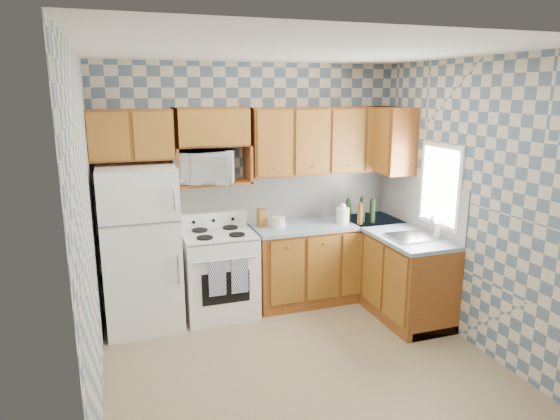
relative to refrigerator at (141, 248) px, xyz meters
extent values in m
plane|color=#867252|center=(1.27, -1.25, -0.84)|extent=(3.40, 3.40, 0.00)
cube|color=slate|center=(1.27, 0.35, 0.51)|extent=(3.40, 0.02, 2.70)
cube|color=slate|center=(2.97, -1.25, 0.51)|extent=(0.02, 3.20, 2.70)
cube|color=silver|center=(1.68, 0.34, 0.36)|extent=(2.60, 0.02, 0.56)
cube|color=silver|center=(2.96, -0.45, 0.36)|extent=(0.02, 1.60, 0.56)
cube|color=white|center=(0.00, 0.00, 0.00)|extent=(0.75, 0.70, 1.68)
cube|color=white|center=(0.80, 0.03, -0.39)|extent=(0.76, 0.65, 0.90)
cube|color=silver|center=(0.80, 0.03, 0.07)|extent=(0.76, 0.65, 0.02)
cube|color=white|center=(0.80, 0.30, 0.16)|extent=(0.76, 0.08, 0.17)
cube|color=navy|center=(0.71, -0.32, -0.30)|extent=(0.18, 0.02, 0.37)
cube|color=navy|center=(0.95, -0.32, -0.30)|extent=(0.18, 0.02, 0.37)
cube|color=brown|center=(2.10, 0.05, -0.40)|extent=(1.75, 0.60, 0.88)
cube|color=brown|center=(2.67, -0.45, -0.40)|extent=(0.60, 1.60, 0.88)
cube|color=gray|center=(2.10, 0.05, 0.06)|extent=(1.77, 0.63, 0.04)
cube|color=gray|center=(2.67, -0.45, 0.06)|extent=(0.63, 1.60, 0.04)
cube|color=brown|center=(2.10, 0.19, 1.01)|extent=(1.75, 0.33, 0.74)
cube|color=brown|center=(-0.02, 0.19, 1.13)|extent=(0.82, 0.33, 0.50)
cube|color=brown|center=(2.81, 0.00, 1.01)|extent=(0.33, 0.70, 0.74)
cube|color=brown|center=(0.80, 0.19, 0.60)|extent=(0.80, 0.33, 0.03)
imported|color=white|center=(0.71, 0.14, 0.78)|extent=(0.70, 0.57, 0.33)
cube|color=#B7B7BC|center=(2.67, -0.80, 0.09)|extent=(0.48, 0.40, 0.03)
cube|color=silver|center=(2.96, -0.80, 0.61)|extent=(0.02, 0.66, 0.86)
cylinder|color=black|center=(2.48, -0.06, 0.22)|extent=(0.06, 0.06, 0.29)
cylinder|color=black|center=(2.58, -0.12, 0.21)|extent=(0.06, 0.06, 0.27)
cylinder|color=#5C3113|center=(2.63, -0.02, 0.20)|extent=(0.06, 0.06, 0.25)
cylinder|color=#5C3113|center=(2.41, -0.14, 0.19)|extent=(0.06, 0.06, 0.23)
cylinder|color=black|center=(2.33, 0.00, 0.21)|extent=(0.06, 0.06, 0.26)
cube|color=brown|center=(1.32, 0.12, 0.18)|extent=(0.10, 0.10, 0.20)
cylinder|color=white|center=(2.23, -0.06, 0.17)|extent=(0.15, 0.15, 0.19)
cylinder|color=beige|center=(2.88, -0.91, 0.17)|extent=(0.06, 0.06, 0.17)
camera|label=1|loc=(-0.22, -5.03, 1.55)|focal=32.00mm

